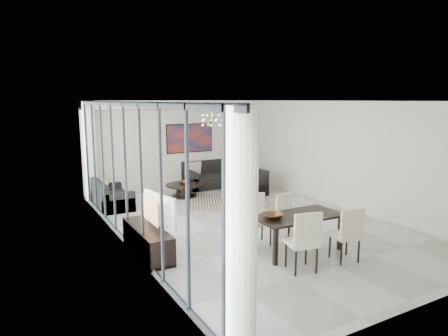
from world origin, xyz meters
TOP-DOWN VIEW (x-y plane):
  - room_shell at (0.46, 0.00)m, footprint 6.00×9.00m
  - window_wall at (-2.86, 0.00)m, footprint 0.37×8.95m
  - soffit at (0.00, 4.30)m, footprint 5.98×0.40m
  - painting at (0.50, 4.47)m, footprint 1.68×0.04m
  - chandelier at (0.30, 2.50)m, footprint 0.66×0.66m
  - rug at (0.59, 1.97)m, footprint 2.85×2.59m
  - coffee_table at (-0.29, 3.21)m, footprint 1.11×1.11m
  - bowl_coffee at (-0.26, 3.28)m, footprint 0.30×0.30m
  - sofa_main at (1.37, 4.07)m, footprint 2.37×0.97m
  - loveseat at (-2.54, 3.05)m, footprint 0.85×1.51m
  - armchair at (1.59, 2.44)m, footprint 1.01×1.06m
  - side_table at (-2.65, 4.06)m, footprint 0.36×0.36m
  - tv_console at (-2.76, -0.68)m, footprint 0.48×1.71m
  - television at (-2.60, -0.71)m, footprint 0.34×1.09m
  - dining_table at (-0.15, -1.97)m, footprint 1.76×0.89m
  - dining_chair_sw at (-0.70, -2.80)m, footprint 0.60×0.60m
  - dining_chair_se at (0.29, -2.83)m, footprint 0.55×0.55m
  - dining_chair_nw at (-0.58, -1.17)m, footprint 0.52×0.52m
  - dining_chair_ne at (0.23, -1.13)m, footprint 0.45×0.45m
  - bowl_dining at (-0.71, -1.91)m, footprint 0.45×0.45m

SIDE VIEW (x-z plane):
  - rug at x=0.59m, z-range 0.00..0.01m
  - coffee_table at x=-0.29m, z-range 0.03..0.41m
  - loveseat at x=-2.54m, z-range -0.12..0.63m
  - armchair at x=1.59m, z-range -0.12..0.66m
  - tv_console at x=-2.76m, z-range 0.00..0.53m
  - sofa_main at x=1.37m, z-range -0.14..0.72m
  - side_table at x=-2.65m, z-range 0.08..0.57m
  - bowl_coffee at x=-0.26m, z-range 0.39..0.47m
  - dining_chair_ne at x=0.23m, z-range 0.07..0.98m
  - dining_chair_nw at x=-0.58m, z-range 0.08..1.10m
  - dining_chair_se at x=0.29m, z-range 0.08..1.10m
  - dining_chair_sw at x=-0.70m, z-range 0.08..1.17m
  - dining_table at x=-0.15m, z-range 0.28..1.01m
  - bowl_dining at x=-0.71m, z-range 0.73..0.83m
  - television at x=-2.60m, z-range 0.53..1.16m
  - room_shell at x=0.46m, z-range 0.00..2.90m
  - window_wall at x=-2.86m, z-range 0.02..2.92m
  - painting at x=0.50m, z-range 1.16..2.14m
  - chandelier at x=0.30m, z-range 2.00..2.71m
  - soffit at x=0.00m, z-range 2.64..2.90m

